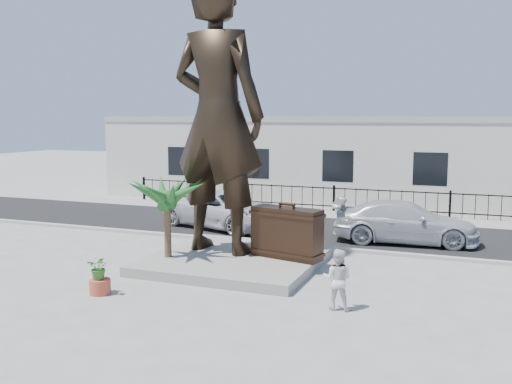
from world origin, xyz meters
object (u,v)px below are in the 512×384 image
car_white (225,209)px  statue (218,116)px  tourist (337,279)px  suitcase (287,233)px

car_white → statue: bearing=-139.6°
statue → tourist: (4.77, -3.41, -3.96)m
tourist → suitcase: bearing=-55.9°
suitcase → car_white: suitcase is taller
statue → suitcase: bearing=-175.7°
statue → suitcase: size_ratio=3.93×
tourist → car_white: bearing=-52.9°
statue → tourist: size_ratio=5.85×
statue → tourist: bearing=151.4°
statue → car_white: 6.69m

